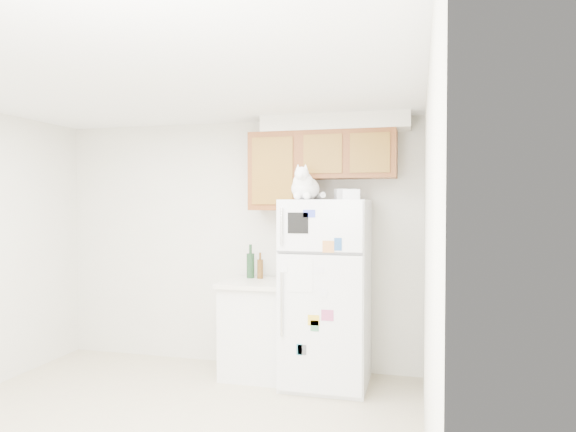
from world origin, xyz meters
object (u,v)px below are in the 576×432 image
(storage_box_front, at_px, (352,195))
(bottle_green, at_px, (250,261))
(storage_box_back, at_px, (345,194))
(bottle_amber, at_px, (260,265))
(base_counter, at_px, (257,328))
(cat, at_px, (305,186))
(refrigerator, at_px, (326,292))

(storage_box_front, bearing_deg, bottle_green, 159.72)
(storage_box_back, distance_m, storage_box_front, 0.20)
(bottle_amber, bearing_deg, base_counter, -84.42)
(base_counter, relative_size, storage_box_back, 5.11)
(base_counter, bearing_deg, bottle_amber, 95.58)
(base_counter, xyz_separation_m, cat, (0.52, -0.22, 1.36))
(storage_box_back, xyz_separation_m, storage_box_front, (0.08, -0.19, -0.01))
(refrigerator, distance_m, cat, 0.99)
(storage_box_back, xyz_separation_m, bottle_amber, (-0.86, 0.13, -0.70))
(cat, height_order, storage_box_back, cat)
(bottle_green, bearing_deg, base_counter, -51.50)
(refrigerator, xyz_separation_m, storage_box_back, (0.16, 0.09, 0.90))
(storage_box_front, relative_size, bottle_amber, 0.58)
(base_counter, relative_size, storage_box_front, 6.13)
(bottle_green, relative_size, bottle_amber, 1.30)
(refrigerator, xyz_separation_m, base_counter, (-0.69, 0.07, -0.39))
(bottle_amber, bearing_deg, storage_box_back, -8.35)
(refrigerator, xyz_separation_m, bottle_amber, (-0.70, 0.21, 0.20))
(cat, distance_m, storage_box_back, 0.41)
(refrigerator, bearing_deg, base_counter, 173.91)
(storage_box_back, bearing_deg, bottle_green, 151.90)
(bottle_amber, bearing_deg, cat, -33.75)
(bottle_green, xyz_separation_m, bottle_amber, (0.10, -0.01, -0.04))
(cat, relative_size, storage_box_front, 2.99)
(refrigerator, distance_m, base_counter, 0.79)
(refrigerator, relative_size, storage_box_front, 11.33)
(base_counter, xyz_separation_m, bottle_amber, (-0.01, 0.14, 0.59))
(storage_box_back, distance_m, bottle_amber, 1.12)
(refrigerator, relative_size, base_counter, 1.85)
(storage_box_front, bearing_deg, bottle_amber, 158.52)
(storage_box_back, bearing_deg, storage_box_front, -85.51)
(storage_box_back, bearing_deg, base_counter, 160.72)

